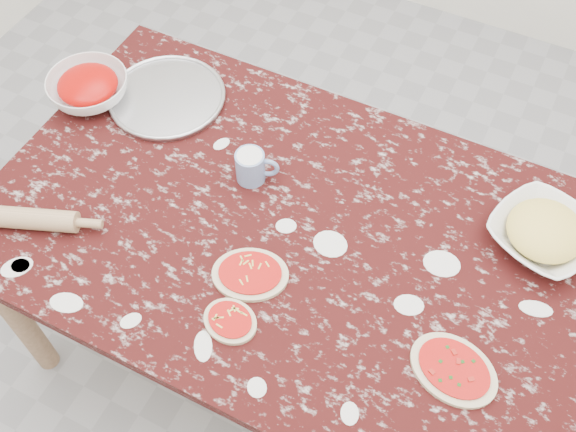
# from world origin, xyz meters

# --- Properties ---
(ground) EXTENTS (4.00, 4.00, 0.00)m
(ground) POSITION_xyz_m (0.00, 0.00, 0.00)
(ground) COLOR gray
(worktable) EXTENTS (1.60, 1.00, 0.75)m
(worktable) POSITION_xyz_m (0.00, 0.00, 0.67)
(worktable) COLOR black
(worktable) RESTS_ON ground
(pizza_tray) EXTENTS (0.39, 0.39, 0.01)m
(pizza_tray) POSITION_xyz_m (-0.53, 0.25, 0.76)
(pizza_tray) COLOR #B2B2B7
(pizza_tray) RESTS_ON worktable
(sauce_bowl) EXTENTS (0.30, 0.30, 0.07)m
(sauce_bowl) POSITION_xyz_m (-0.74, 0.16, 0.79)
(sauce_bowl) COLOR white
(sauce_bowl) RESTS_ON worktable
(cheese_bowl) EXTENTS (0.33, 0.33, 0.06)m
(cheese_bowl) POSITION_xyz_m (0.60, 0.25, 0.78)
(cheese_bowl) COLOR white
(cheese_bowl) RESTS_ON worktable
(flour_mug) EXTENTS (0.12, 0.08, 0.09)m
(flour_mug) POSITION_xyz_m (-0.16, 0.10, 0.80)
(flour_mug) COLOR #718ABB
(flour_mug) RESTS_ON worktable
(pizza_left) EXTENTS (0.23, 0.21, 0.02)m
(pizza_left) POSITION_xyz_m (-0.02, -0.17, 0.76)
(pizza_left) COLOR beige
(pizza_left) RESTS_ON worktable
(pizza_mid) EXTENTS (0.15, 0.13, 0.02)m
(pizza_mid) POSITION_xyz_m (-0.00, -0.31, 0.76)
(pizza_mid) COLOR beige
(pizza_mid) RESTS_ON worktable
(pizza_right) EXTENTS (0.24, 0.20, 0.02)m
(pizza_right) POSITION_xyz_m (0.51, -0.19, 0.76)
(pizza_right) COLOR beige
(pizza_right) RESTS_ON worktable
(rolling_pin) EXTENTS (0.29, 0.16, 0.06)m
(rolling_pin) POSITION_xyz_m (-0.62, -0.30, 0.78)
(rolling_pin) COLOR tan
(rolling_pin) RESTS_ON worktable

